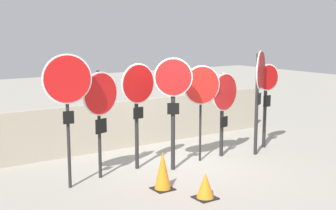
# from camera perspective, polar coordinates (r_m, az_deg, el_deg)

# --- Properties ---
(ground_plane) EXTENTS (40.00, 40.00, 0.00)m
(ground_plane) POSITION_cam_1_polar(r_m,az_deg,el_deg) (10.55, 2.05, -7.26)
(ground_plane) COLOR gray
(fence_back) EXTENTS (8.20, 0.12, 1.20)m
(fence_back) POSITION_cam_1_polar(r_m,az_deg,el_deg) (12.08, -3.71, -2.18)
(fence_back) COLOR #A89E89
(fence_back) RESTS_ON ground
(stop_sign_0) EXTENTS (0.92, 0.18, 2.56)m
(stop_sign_0) POSITION_cam_1_polar(r_m,az_deg,el_deg) (8.80, -12.16, 1.90)
(stop_sign_0) COLOR black
(stop_sign_0) RESTS_ON ground
(stop_sign_1) EXTENTS (0.85, 0.26, 2.19)m
(stop_sign_1) POSITION_cam_1_polar(r_m,az_deg,el_deg) (9.35, -8.25, 0.39)
(stop_sign_1) COLOR black
(stop_sign_1) RESTS_ON ground
(stop_sign_2) EXTENTS (0.85, 0.18, 2.29)m
(stop_sign_2) POSITION_cam_1_polar(r_m,az_deg,el_deg) (9.89, -3.70, 1.11)
(stop_sign_2) COLOR black
(stop_sign_2) RESTS_ON ground
(stop_sign_3) EXTENTS (0.71, 0.44, 2.42)m
(stop_sign_3) POSITION_cam_1_polar(r_m,az_deg,el_deg) (9.78, 0.64, 1.52)
(stop_sign_3) COLOR black
(stop_sign_3) RESTS_ON ground
(stop_sign_4) EXTENTS (0.86, 0.24, 2.20)m
(stop_sign_4) POSITION_cam_1_polar(r_m,az_deg,el_deg) (10.48, 4.12, 1.88)
(stop_sign_4) COLOR black
(stop_sign_4) RESTS_ON ground
(stop_sign_5) EXTENTS (0.88, 0.22, 1.99)m
(stop_sign_5) POSITION_cam_1_polar(r_m,az_deg,el_deg) (10.98, 6.84, 0.64)
(stop_sign_5) COLOR black
(stop_sign_5) RESTS_ON ground
(stop_sign_6) EXTENTS (0.77, 0.53, 2.50)m
(stop_sign_6) POSITION_cam_1_polar(r_m,az_deg,el_deg) (11.21, 11.11, 2.88)
(stop_sign_6) COLOR black
(stop_sign_6) RESTS_ON ground
(stop_sign_7) EXTENTS (0.67, 0.16, 2.14)m
(stop_sign_7) POSITION_cam_1_polar(r_m,az_deg,el_deg) (11.95, 11.94, 1.64)
(stop_sign_7) COLOR black
(stop_sign_7) RESTS_ON ground
(traffic_cone_0) EXTENTS (0.38, 0.38, 0.74)m
(traffic_cone_0) POSITION_cam_1_polar(r_m,az_deg,el_deg) (8.88, -0.65, -8.02)
(traffic_cone_0) COLOR black
(traffic_cone_0) RESTS_ON ground
(traffic_cone_1) EXTENTS (0.38, 0.38, 0.48)m
(traffic_cone_1) POSITION_cam_1_polar(r_m,az_deg,el_deg) (8.50, 4.57, -9.78)
(traffic_cone_1) COLOR black
(traffic_cone_1) RESTS_ON ground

